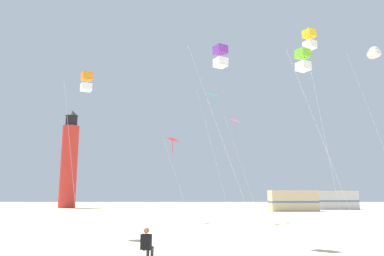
# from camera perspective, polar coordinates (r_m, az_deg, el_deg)

# --- Properties ---
(kite_flyer_standing) EXTENTS (0.44, 0.56, 1.16)m
(kite_flyer_standing) POSITION_cam_1_polar(r_m,az_deg,el_deg) (13.30, -6.74, -17.43)
(kite_flyer_standing) COLOR black
(kite_flyer_standing) RESTS_ON ground
(kite_diamond_cyan) EXTENTS (2.85, 2.07, 11.30)m
(kite_diamond_cyan) POSITION_cam_1_polar(r_m,az_deg,el_deg) (32.70, 3.39, 4.43)
(kite_diamond_cyan) COLOR silver
(kite_diamond_cyan) RESTS_ON ground
(kite_box_orange) EXTENTS (1.67, 1.67, 9.64)m
(kite_box_orange) POSITION_cam_1_polar(r_m,az_deg,el_deg) (23.50, -15.87, 6.88)
(kite_box_orange) COLOR silver
(kite_box_orange) RESTS_ON ground
(kite_box_gold) EXTENTS (1.72, 1.43, 11.84)m
(kite_box_gold) POSITION_cam_1_polar(r_m,az_deg,el_deg) (23.22, 18.08, 12.94)
(kite_box_gold) COLOR silver
(kite_box_gold) RESTS_ON ground
(kite_tube_white) EXTENTS (3.28, 3.50, 13.29)m
(kite_tube_white) POSITION_cam_1_polar(r_m,az_deg,el_deg) (30.80, 26.76, 10.40)
(kite_tube_white) COLOR silver
(kite_tube_white) RESTS_ON ground
(kite_diamond_scarlet) EXTENTS (2.40, 2.23, 7.27)m
(kite_diamond_scarlet) POSITION_cam_1_polar(r_m,az_deg,el_deg) (32.47, -2.73, -2.23)
(kite_diamond_scarlet) COLOR silver
(kite_diamond_scarlet) RESTS_ON ground
(kite_diamond_rainbow) EXTENTS (2.92, 2.42, 9.12)m
(kite_diamond_rainbow) POSITION_cam_1_polar(r_m,az_deg,el_deg) (33.57, 7.05, 0.57)
(kite_diamond_rainbow) COLOR silver
(kite_diamond_rainbow) RESTS_ON ground
(kite_box_lime) EXTENTS (3.23, 2.24, 9.78)m
(kite_box_lime) POSITION_cam_1_polar(r_m,az_deg,el_deg) (20.33, 17.14, 10.06)
(kite_box_lime) COLOR silver
(kite_box_lime) RESTS_ON ground
(kite_box_violet) EXTENTS (3.24, 2.13, 10.01)m
(kite_box_violet) POSITION_cam_1_polar(r_m,az_deg,el_deg) (19.68, 4.71, 11.02)
(kite_box_violet) COLOR silver
(kite_box_violet) RESTS_ON ground
(lighthouse_distant) EXTENTS (2.80, 2.80, 16.80)m
(lighthouse_distant) POSITION_cam_1_polar(r_m,az_deg,el_deg) (66.53, -18.33, -4.95)
(lighthouse_distant) COLOR red
(lighthouse_distant) RESTS_ON ground
(rv_van_tan) EXTENTS (6.61, 2.85, 2.80)m
(rv_van_tan) POSITION_cam_1_polar(r_m,az_deg,el_deg) (52.40, 15.72, -10.86)
(rv_van_tan) COLOR #C6B28C
(rv_van_tan) RESTS_ON ground
(rv_van_silver) EXTENTS (6.53, 2.60, 2.80)m
(rv_van_silver) POSITION_cam_1_polar(r_m,az_deg,el_deg) (60.31, 21.60, -10.40)
(rv_van_silver) COLOR #B7BABF
(rv_van_silver) RESTS_ON ground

